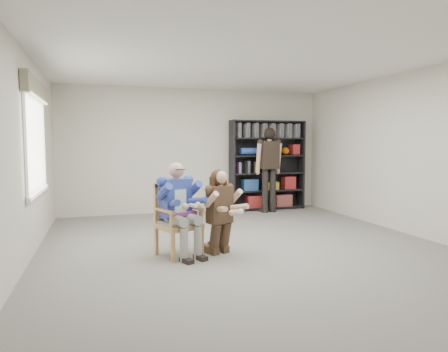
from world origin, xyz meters
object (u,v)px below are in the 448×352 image
object	(u,v)px
standing_man	(269,171)
armchair	(179,220)
kneeling_woman	(221,212)
seated_man	(179,209)
bookshelf	(267,165)

from	to	relation	value
standing_man	armchair	bearing A→B (deg)	-138.67
armchair	standing_man	distance (m)	3.90
kneeling_woman	seated_man	bearing A→B (deg)	146.97
seated_man	standing_man	world-z (taller)	standing_man
armchair	kneeling_woman	xyz separation A→B (m)	(0.58, -0.12, 0.10)
seated_man	standing_man	bearing A→B (deg)	26.27
kneeling_woman	standing_man	bearing A→B (deg)	34.38
armchair	standing_man	xyz separation A→B (m)	(2.61, 2.86, 0.44)
armchair	bookshelf	bearing A→B (deg)	28.70
armchair	bookshelf	world-z (taller)	bookshelf
seated_man	bookshelf	size ratio (longest dim) A/B	0.63
seated_man	bookshelf	world-z (taller)	bookshelf
bookshelf	standing_man	xyz separation A→B (m)	(-0.14, -0.42, -0.10)
armchair	bookshelf	xyz separation A→B (m)	(2.75, 3.28, 0.54)
seated_man	kneeling_woman	world-z (taller)	seated_man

